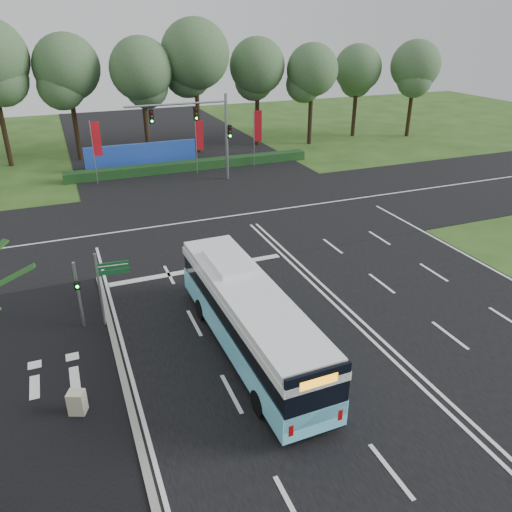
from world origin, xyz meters
The scene contains 16 objects.
ground centered at (0.00, 0.00, 0.00)m, with size 120.00×120.00×0.00m, color #274717.
road_main centered at (0.00, 0.00, 0.02)m, with size 20.00×120.00×0.04m, color black.
road_cross centered at (0.00, 12.00, 0.03)m, with size 120.00×14.00×0.05m, color black.
bike_path centered at (-12.50, -3.00, 0.03)m, with size 5.00×18.00×0.06m, color black.
kerb_strip centered at (-10.10, -3.00, 0.06)m, with size 0.25×18.00×0.12m, color gray.
city_bus centered at (-5.05, -2.81, 1.59)m, with size 2.53×11.01×3.15m.
pedestrian_signal centered at (-11.17, 1.49, 1.74)m, with size 0.25×0.41×3.18m.
street_sign centered at (-9.98, 1.28, 2.26)m, with size 1.37×0.21×3.53m.
utility_cabinet centered at (-11.78, -3.94, 0.46)m, with size 0.55×0.46×0.91m, color #BDB798.
banner_flag_left centered at (-8.11, 23.34, 3.32)m, with size 0.75×0.19×5.13m.
banner_flag_mid centered at (0.33, 23.04, 3.06)m, with size 0.69×0.08×4.70m.
banner_flag_right centered at (5.91, 23.59, 3.31)m, with size 0.75×0.17×5.11m.
traffic_light_gantry centered at (0.21, 20.50, 4.66)m, with size 8.41×0.28×7.00m.
hedge centered at (0.00, 24.50, 0.40)m, with size 22.00×1.20×0.80m, color #123315.
blue_hoarding centered at (-4.00, 27.00, 1.10)m, with size 10.00×0.30×2.20m, color #2146B5.
eucalyptus_row centered at (0.81, 31.18, 8.35)m, with size 53.38×8.84×12.64m.
Camera 1 is at (-11.03, -18.44, 12.26)m, focal length 35.00 mm.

